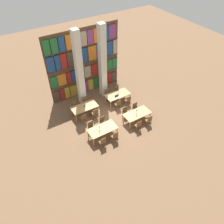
{
  "coord_description": "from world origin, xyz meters",
  "views": [
    {
      "loc": [
        -6.21,
        -10.17,
        11.45
      ],
      "look_at": [
        0.0,
        -0.13,
        0.67
      ],
      "focal_mm": 35.0,
      "sensor_mm": 36.0,
      "label": 1
    }
  ],
  "objects_px": {
    "reading_table_2": "(85,108)",
    "chair_15": "(117,90)",
    "pillar_center": "(103,63)",
    "desk_lamp_0": "(99,128)",
    "reading_table_0": "(103,130)",
    "chair_13": "(108,94)",
    "chair_9": "(74,106)",
    "chair_1": "(91,127)",
    "chair_7": "(136,108)",
    "desk_lamp_3": "(119,90)",
    "chair_6": "(148,120)",
    "reading_table_1": "(137,114)",
    "chair_11": "(86,102)",
    "desk_lamp_1": "(137,111)",
    "chair_12": "(118,104)",
    "chair_14": "(128,100)",
    "chair_3": "(103,122)",
    "chair_5": "(125,112)",
    "desk_lamp_2": "(84,104)",
    "laptop": "(117,97)",
    "chair_8": "(83,118)",
    "pillar_left": "(79,70)",
    "chair_2": "(115,136)",
    "reading_table_3": "(118,95)",
    "chair_4": "(138,125)",
    "chair_10": "(95,113)",
    "chair_0": "(102,142)"
  },
  "relations": [
    {
      "from": "chair_6",
      "to": "desk_lamp_3",
      "type": "bearing_deg",
      "value": 95.31
    },
    {
      "from": "reading_table_1",
      "to": "chair_15",
      "type": "relative_size",
      "value": 2.19
    },
    {
      "from": "chair_5",
      "to": "reading_table_2",
      "type": "xyz_separation_m",
      "value": [
        -2.43,
        1.89,
        0.17
      ]
    },
    {
      "from": "chair_1",
      "to": "desk_lamp_2",
      "type": "distance_m",
      "value": 2.05
    },
    {
      "from": "reading_table_1",
      "to": "chair_11",
      "type": "distance_m",
      "value": 4.23
    },
    {
      "from": "chair_2",
      "to": "chair_13",
      "type": "distance_m",
      "value": 4.62
    },
    {
      "from": "reading_table_0",
      "to": "desk_lamp_3",
      "type": "xyz_separation_m",
      "value": [
        3.02,
        2.68,
        0.4
      ]
    },
    {
      "from": "chair_4",
      "to": "chair_0",
      "type": "bearing_deg",
      "value": -179.95
    },
    {
      "from": "chair_2",
      "to": "chair_3",
      "type": "height_order",
      "value": "same"
    },
    {
      "from": "desk_lamp_0",
      "to": "reading_table_3",
      "type": "relative_size",
      "value": 0.2
    },
    {
      "from": "pillar_left",
      "to": "chair_12",
      "type": "height_order",
      "value": "pillar_left"
    },
    {
      "from": "pillar_left",
      "to": "laptop",
      "type": "xyz_separation_m",
      "value": [
        2.17,
        -1.78,
        -2.22
      ]
    },
    {
      "from": "reading_table_1",
      "to": "chair_14",
      "type": "xyz_separation_m",
      "value": [
        0.48,
        1.86,
        -0.17
      ]
    },
    {
      "from": "chair_8",
      "to": "pillar_left",
      "type": "bearing_deg",
      "value": 65.79
    },
    {
      "from": "chair_6",
      "to": "desk_lamp_1",
      "type": "xyz_separation_m",
      "value": [
        -0.56,
        0.73,
        0.55
      ]
    },
    {
      "from": "reading_table_0",
      "to": "chair_9",
      "type": "bearing_deg",
      "value": 98.53
    },
    {
      "from": "chair_7",
      "to": "desk_lamp_3",
      "type": "bearing_deg",
      "value": -80.44
    },
    {
      "from": "chair_0",
      "to": "reading_table_3",
      "type": "distance_m",
      "value": 4.8
    },
    {
      "from": "pillar_center",
      "to": "chair_12",
      "type": "distance_m",
      "value": 3.37
    },
    {
      "from": "chair_8",
      "to": "chair_14",
      "type": "height_order",
      "value": "same"
    },
    {
      "from": "chair_8",
      "to": "chair_15",
      "type": "height_order",
      "value": "same"
    },
    {
      "from": "chair_15",
      "to": "desk_lamp_0",
      "type": "bearing_deg",
      "value": 43.54
    },
    {
      "from": "reading_table_1",
      "to": "chair_5",
      "type": "xyz_separation_m",
      "value": [
        -0.48,
        0.77,
        -0.17
      ]
    },
    {
      "from": "chair_13",
      "to": "laptop",
      "type": "xyz_separation_m",
      "value": [
        0.22,
        -1.07,
        0.29
      ]
    },
    {
      "from": "reading_table_0",
      "to": "chair_13",
      "type": "xyz_separation_m",
      "value": [
        2.43,
        3.41,
        -0.17
      ]
    },
    {
      "from": "reading_table_2",
      "to": "desk_lamp_2",
      "type": "xyz_separation_m",
      "value": [
        0.01,
        0.04,
        0.33
      ]
    },
    {
      "from": "reading_table_3",
      "to": "chair_3",
      "type": "bearing_deg",
      "value": -142.61
    },
    {
      "from": "pillar_center",
      "to": "desk_lamp_0",
      "type": "xyz_separation_m",
      "value": [
        -2.69,
        -4.15,
        -1.99
      ]
    },
    {
      "from": "chair_4",
      "to": "reading_table_3",
      "type": "xyz_separation_m",
      "value": [
        0.5,
        3.41,
        0.17
      ]
    },
    {
      "from": "pillar_center",
      "to": "chair_10",
      "type": "height_order",
      "value": "pillar_center"
    },
    {
      "from": "reading_table_2",
      "to": "chair_11",
      "type": "height_order",
      "value": "chair_11"
    },
    {
      "from": "chair_11",
      "to": "chair_15",
      "type": "relative_size",
      "value": 1.0
    },
    {
      "from": "pillar_center",
      "to": "reading_table_2",
      "type": "height_order",
      "value": "pillar_center"
    },
    {
      "from": "chair_1",
      "to": "chair_4",
      "type": "xyz_separation_m",
      "value": [
        2.87,
        -1.54,
        0.0
      ]
    },
    {
      "from": "chair_9",
      "to": "reading_table_3",
      "type": "distance_m",
      "value": 3.52
    },
    {
      "from": "chair_14",
      "to": "chair_8",
      "type": "bearing_deg",
      "value": 179.52
    },
    {
      "from": "desk_lamp_0",
      "to": "reading_table_1",
      "type": "xyz_separation_m",
      "value": [
        3.13,
        0.03,
        -0.34
      ]
    },
    {
      "from": "chair_12",
      "to": "chair_9",
      "type": "bearing_deg",
      "value": 151.85
    },
    {
      "from": "chair_9",
      "to": "chair_1",
      "type": "bearing_deg",
      "value": 91.23
    },
    {
      "from": "reading_table_1",
      "to": "desk_lamp_1",
      "type": "xyz_separation_m",
      "value": [
        -0.1,
        -0.04,
        0.37
      ]
    },
    {
      "from": "chair_1",
      "to": "laptop",
      "type": "bearing_deg",
      "value": -153.28
    },
    {
      "from": "chair_1",
      "to": "chair_12",
      "type": "xyz_separation_m",
      "value": [
        2.89,
        1.09,
        0.0
      ]
    },
    {
      "from": "chair_3",
      "to": "chair_12",
      "type": "bearing_deg",
      "value": -150.95
    },
    {
      "from": "chair_10",
      "to": "chair_14",
      "type": "xyz_separation_m",
      "value": [
        2.94,
        -0.03,
        0.0
      ]
    },
    {
      "from": "chair_14",
      "to": "desk_lamp_3",
      "type": "bearing_deg",
      "value": 113.31
    },
    {
      "from": "chair_10",
      "to": "chair_12",
      "type": "relative_size",
      "value": 1.0
    },
    {
      "from": "reading_table_0",
      "to": "desk_lamp_0",
      "type": "relative_size",
      "value": 4.89
    },
    {
      "from": "desk_lamp_2",
      "to": "chair_13",
      "type": "height_order",
      "value": "desk_lamp_2"
    },
    {
      "from": "reading_table_2",
      "to": "chair_15",
      "type": "height_order",
      "value": "chair_15"
    },
    {
      "from": "chair_8",
      "to": "chair_9",
      "type": "relative_size",
      "value": 1.0
    }
  ]
}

